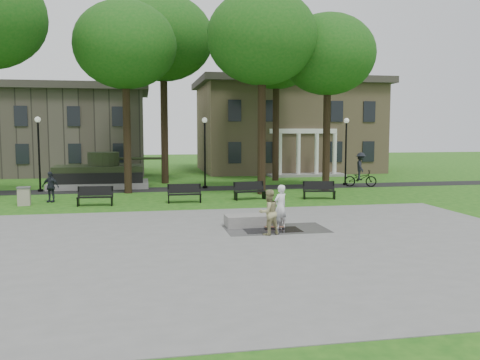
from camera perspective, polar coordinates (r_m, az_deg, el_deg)
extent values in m
plane|color=#194E12|center=(22.08, -1.39, -4.53)|extent=(120.00, 120.00, 0.00)
cube|color=gray|center=(17.27, 1.35, -7.38)|extent=(22.00, 16.00, 0.02)
cube|color=black|center=(33.86, -4.72, -0.98)|extent=(44.00, 2.60, 0.01)
cube|color=#9E8460|center=(49.34, 5.15, 5.74)|extent=(16.00, 11.00, 8.00)
cube|color=#38332D|center=(49.54, 5.20, 10.72)|extent=(17.00, 12.00, 0.60)
cube|color=silver|center=(44.08, 7.12, 5.47)|extent=(6.00, 0.30, 0.40)
cube|color=#4C443D|center=(48.52, -19.72, 4.96)|extent=(15.00, 10.00, 7.20)
cylinder|color=black|center=(31.96, -12.58, 5.69)|extent=(0.48, 0.48, 8.00)
ellipsoid|color=#145012|center=(32.36, -12.77, 14.58)|extent=(6.20, 6.20, 5.27)
cylinder|color=black|center=(30.76, 2.45, 6.12)|extent=(0.50, 0.50, 8.32)
ellipsoid|color=#145012|center=(31.24, 2.49, 15.70)|extent=(6.60, 6.60, 5.61)
cylinder|color=black|center=(33.03, 9.70, 5.46)|extent=(0.46, 0.46, 7.68)
ellipsoid|color=#145012|center=(33.37, 9.84, 13.73)|extent=(6.00, 6.00, 5.10)
cylinder|color=black|center=(37.48, -8.50, 6.72)|extent=(0.54, 0.54, 9.28)
ellipsoid|color=#145012|center=(38.04, -8.63, 15.48)|extent=(7.20, 7.20, 6.12)
cylinder|color=black|center=(39.25, 4.05, 6.24)|extent=(0.50, 0.50, 8.64)
ellipsoid|color=#145012|center=(39.68, 4.10, 14.07)|extent=(6.40, 6.40, 5.44)
cylinder|color=black|center=(34.40, -21.63, 2.42)|extent=(0.12, 0.12, 4.40)
sphere|color=silver|center=(34.36, -21.77, 6.33)|extent=(0.36, 0.36, 0.36)
cylinder|color=black|center=(34.57, -21.50, -1.09)|extent=(0.32, 0.32, 0.16)
cylinder|color=black|center=(34.03, -3.97, 2.77)|extent=(0.12, 0.12, 4.40)
sphere|color=silver|center=(33.99, -3.99, 6.73)|extent=(0.36, 0.36, 0.36)
cylinder|color=black|center=(34.20, -3.94, -0.78)|extent=(0.32, 0.32, 0.16)
cylinder|color=black|center=(36.59, 11.80, 2.86)|extent=(0.12, 0.12, 4.40)
sphere|color=silver|center=(36.56, 11.87, 6.54)|extent=(0.36, 0.36, 0.36)
cylinder|color=black|center=(36.75, 11.73, -0.44)|extent=(0.32, 0.32, 0.16)
cube|color=gray|center=(35.76, -15.48, -0.50)|extent=(6.50, 3.40, 0.40)
cube|color=black|center=(35.69, -15.52, 0.70)|extent=(5.80, 2.80, 1.10)
cube|color=black|center=(34.37, -15.69, 0.18)|extent=(5.80, 0.35, 0.70)
cube|color=black|center=(37.05, -15.34, 0.57)|extent=(5.80, 0.35, 0.70)
cylinder|color=black|center=(35.60, -15.08, 2.31)|extent=(2.10, 2.10, 0.90)
cylinder|color=black|center=(35.50, -11.37, 2.39)|extent=(3.20, 0.18, 0.18)
cube|color=black|center=(19.83, 3.66, -5.65)|extent=(2.20, 1.20, 0.00)
cube|color=gray|center=(20.64, 1.42, -4.56)|extent=(2.23, 1.06, 0.45)
cube|color=brown|center=(20.21, 3.90, -5.34)|extent=(0.80, 0.32, 0.07)
imported|color=white|center=(20.05, 4.55, -3.01)|extent=(0.76, 0.68, 1.74)
imported|color=tan|center=(18.86, 3.23, -3.63)|extent=(0.99, 0.88, 1.69)
imported|color=#20242B|center=(29.26, -20.52, -0.73)|extent=(1.06, 0.75, 1.67)
imported|color=black|center=(35.91, 13.37, 0.18)|extent=(2.31, 1.33, 1.15)
imported|color=black|center=(35.85, 13.40, 1.50)|extent=(1.02, 1.38, 1.91)
cube|color=black|center=(27.16, -15.97, -1.87)|extent=(1.83, 0.56, 0.05)
cube|color=black|center=(27.34, -15.94, -1.19)|extent=(1.81, 0.27, 0.50)
cube|color=black|center=(27.28, -17.73, -2.37)|extent=(0.09, 0.45, 0.45)
cube|color=black|center=(27.13, -14.17, -2.31)|extent=(0.09, 0.45, 0.45)
cube|color=black|center=(27.41, -6.25, -1.62)|extent=(1.81, 0.49, 0.05)
cube|color=black|center=(27.59, -6.29, -0.95)|extent=(1.80, 0.19, 0.50)
cube|color=black|center=(27.38, -8.02, -2.12)|extent=(0.07, 0.45, 0.45)
cube|color=black|center=(27.52, -4.48, -2.05)|extent=(0.07, 0.45, 0.45)
cube|color=black|center=(28.48, 1.12, -1.31)|extent=(1.85, 0.73, 0.05)
cube|color=black|center=(28.66, 1.03, -0.67)|extent=(1.80, 0.43, 0.50)
cube|color=black|center=(28.35, -0.56, -1.80)|extent=(0.13, 0.45, 0.45)
cube|color=black|center=(28.70, 2.78, -1.72)|extent=(0.13, 0.45, 0.45)
cube|color=black|center=(29.05, 8.89, -1.24)|extent=(1.85, 0.73, 0.05)
cube|color=black|center=(29.22, 8.75, -0.61)|extent=(1.80, 0.44, 0.50)
cube|color=black|center=(28.80, 7.29, -1.73)|extent=(0.13, 0.45, 0.45)
cube|color=black|center=(29.37, 10.44, -1.64)|extent=(0.13, 0.45, 0.45)
cube|color=#9F9182|center=(28.61, -23.09, -1.74)|extent=(0.67, 0.67, 0.90)
cube|color=#4C4C4C|center=(28.55, -23.13, -0.78)|extent=(0.73, 0.73, 0.06)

